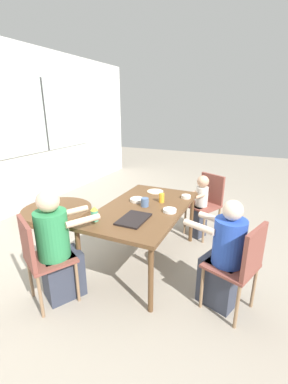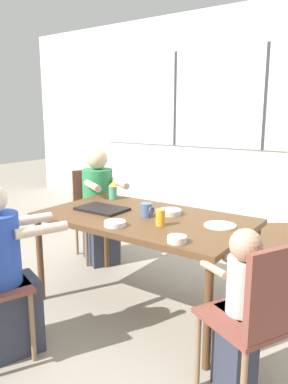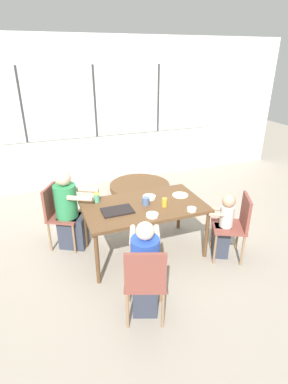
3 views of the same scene
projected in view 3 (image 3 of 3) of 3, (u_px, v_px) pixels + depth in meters
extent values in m
plane|color=gray|center=(144.00, 251.00, 4.10)|extent=(16.00, 16.00, 0.00)
cube|color=silver|center=(95.00, 114.00, 5.79)|extent=(8.40, 0.06, 2.80)
cube|color=silver|center=(95.00, 102.00, 5.65)|extent=(5.20, 0.02, 1.31)
cube|color=#333333|center=(22.00, 106.00, 5.23)|extent=(0.04, 0.01, 1.31)
cube|color=#333333|center=(95.00, 102.00, 5.64)|extent=(0.04, 0.01, 1.31)
cube|color=#333333|center=(158.00, 99.00, 6.06)|extent=(0.04, 0.01, 1.31)
cube|color=brown|center=(144.00, 206.00, 3.81)|extent=(1.53, 0.88, 0.04)
cylinder|color=brown|center=(97.00, 259.00, 3.40)|extent=(0.05, 0.05, 0.67)
cylinder|color=brown|center=(207.00, 235.00, 3.86)|extent=(0.05, 0.05, 0.67)
cylinder|color=brown|center=(85.00, 226.00, 4.06)|extent=(0.05, 0.05, 0.67)
cylinder|color=brown|center=(179.00, 208.00, 4.52)|extent=(0.05, 0.05, 0.67)
cube|color=brown|center=(145.00, 279.00, 2.92)|extent=(0.51, 0.51, 0.03)
cube|color=brown|center=(145.00, 273.00, 2.67)|extent=(0.37, 0.16, 0.42)
cylinder|color=#8C6B4C|center=(129.00, 285.00, 3.17)|extent=(0.03, 0.03, 0.44)
cylinder|color=#8C6B4C|center=(161.00, 285.00, 3.17)|extent=(0.03, 0.03, 0.44)
cylinder|color=#8C6B4C|center=(128.00, 310.00, 2.86)|extent=(0.03, 0.03, 0.44)
cylinder|color=#8C6B4C|center=(163.00, 310.00, 2.87)|extent=(0.03, 0.03, 0.44)
cube|color=brown|center=(65.00, 217.00, 4.05)|extent=(0.54, 0.54, 0.03)
cube|color=brown|center=(50.00, 201.00, 3.98)|extent=(0.22, 0.35, 0.42)
cylinder|color=#8C6B4C|center=(83.00, 226.00, 4.28)|extent=(0.03, 0.03, 0.44)
cylinder|color=#8C6B4C|center=(74.00, 239.00, 3.97)|extent=(0.03, 0.03, 0.44)
cylinder|color=#8C6B4C|center=(60.00, 224.00, 4.32)|extent=(0.03, 0.03, 0.44)
cylinder|color=#8C6B4C|center=(50.00, 237.00, 4.02)|extent=(0.03, 0.03, 0.44)
cube|color=brown|center=(229.00, 227.00, 3.81)|extent=(0.54, 0.54, 0.03)
cube|color=brown|center=(246.00, 212.00, 3.70)|extent=(0.20, 0.36, 0.42)
cylinder|color=#8C6B4C|center=(215.00, 249.00, 3.77)|extent=(0.03, 0.03, 0.44)
cylinder|color=#8C6B4C|center=(212.00, 234.00, 4.08)|extent=(0.03, 0.03, 0.44)
cylinder|color=#8C6B4C|center=(242.00, 251.00, 3.74)|extent=(0.03, 0.03, 0.44)
cylinder|color=#8C6B4C|center=(238.00, 236.00, 4.04)|extent=(0.03, 0.03, 0.44)
cube|color=#333847|center=(145.00, 289.00, 3.10)|extent=(0.35, 0.40, 0.46)
cylinder|color=#284CB7|center=(145.00, 258.00, 2.86)|extent=(0.28, 0.28, 0.42)
sphere|color=beige|center=(145.00, 231.00, 2.74)|extent=(0.18, 0.18, 0.18)
cylinder|color=beige|center=(132.00, 235.00, 3.03)|extent=(0.16, 0.31, 0.06)
cylinder|color=beige|center=(157.00, 235.00, 3.03)|extent=(0.16, 0.31, 0.06)
cube|color=#333847|center=(73.00, 231.00, 4.13)|extent=(0.44, 0.40, 0.46)
cylinder|color=#2D844C|center=(66.00, 201.00, 3.95)|extent=(0.30, 0.30, 0.45)
sphere|color=#DBB293|center=(63.00, 178.00, 3.81)|extent=(0.20, 0.20, 0.20)
cylinder|color=#DBB293|center=(87.00, 190.00, 3.98)|extent=(0.31, 0.21, 0.06)
cylinder|color=#DBB293|center=(80.00, 198.00, 3.75)|extent=(0.31, 0.21, 0.06)
cube|color=#333847|center=(221.00, 241.00, 3.91)|extent=(0.25, 0.22, 0.46)
cylinder|color=beige|center=(227.00, 216.00, 3.75)|extent=(0.17, 0.17, 0.28)
sphere|color=tan|center=(229.00, 201.00, 3.66)|extent=(0.16, 0.16, 0.16)
cylinder|color=tan|center=(216.00, 215.00, 3.67)|extent=(0.18, 0.12, 0.04)
cylinder|color=tan|center=(215.00, 209.00, 3.81)|extent=(0.18, 0.12, 0.04)
cube|color=black|center=(117.00, 211.00, 3.64)|extent=(0.38, 0.25, 0.02)
cylinder|color=slate|center=(145.00, 201.00, 3.79)|extent=(0.09, 0.09, 0.10)
torus|color=slate|center=(149.00, 200.00, 3.80)|extent=(0.01, 0.07, 0.07)
cylinder|color=#4CA57F|center=(97.00, 198.00, 3.86)|extent=(0.07, 0.07, 0.11)
cone|color=gold|center=(96.00, 193.00, 3.82)|extent=(0.08, 0.08, 0.04)
cylinder|color=gold|center=(164.00, 202.00, 3.74)|extent=(0.06, 0.06, 0.11)
cylinder|color=white|center=(152.00, 215.00, 3.52)|extent=(0.15, 0.15, 0.03)
cylinder|color=silver|center=(192.00, 209.00, 3.65)|extent=(0.11, 0.11, 0.04)
cylinder|color=silver|center=(149.00, 197.00, 3.96)|extent=(0.17, 0.17, 0.04)
cylinder|color=beige|center=(180.00, 195.00, 4.05)|extent=(0.22, 0.22, 0.01)
cylinder|color=brown|center=(140.00, 189.00, 5.96)|extent=(1.17, 1.17, 0.03)
cylinder|color=brown|center=(140.00, 188.00, 5.95)|extent=(1.18, 1.18, 0.03)
cylinder|color=brown|center=(140.00, 186.00, 5.93)|extent=(1.17, 1.17, 0.03)
cylinder|color=brown|center=(140.00, 185.00, 5.92)|extent=(1.18, 1.18, 0.03)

